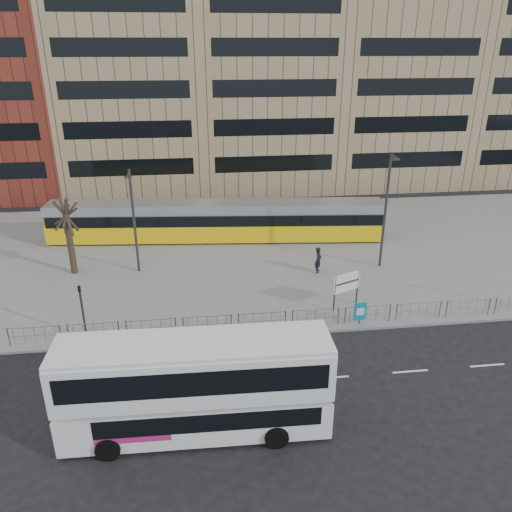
{
  "coord_description": "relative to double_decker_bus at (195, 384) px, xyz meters",
  "views": [
    {
      "loc": [
        -3.99,
        -23.05,
        14.77
      ],
      "look_at": [
        -0.35,
        6.0,
        2.23
      ],
      "focal_mm": 35.0,
      "sensor_mm": 36.0,
      "label": 1
    }
  ],
  "objects": [
    {
      "name": "ground",
      "position": [
        4.37,
        6.73,
        -2.31
      ],
      "size": [
        120.0,
        120.0,
        0.0
      ],
      "primitive_type": "plane",
      "color": "black",
      "rests_on": "ground"
    },
    {
      "name": "pedestrian_barrier",
      "position": [
        6.37,
        7.23,
        -1.33
      ],
      "size": [
        32.07,
        0.07,
        1.1
      ],
      "color": "gray",
      "rests_on": "plaza"
    },
    {
      "name": "station_sign",
      "position": [
        8.97,
        9.19,
        -0.63
      ],
      "size": [
        1.8,
        0.82,
        2.21
      ],
      "rotation": [
        0.0,
        0.0,
        0.4
      ],
      "color": "#2D2D30",
      "rests_on": "plaza"
    },
    {
      "name": "kerb",
      "position": [
        4.37,
        6.78,
        -2.23
      ],
      "size": [
        64.0,
        0.25,
        0.17
      ],
      "primitive_type": "cube",
      "color": "gray",
      "rests_on": "ground"
    },
    {
      "name": "double_decker_bus",
      "position": [
        0.0,
        0.0,
        0.0
      ],
      "size": [
        10.74,
        2.96,
        4.27
      ],
      "rotation": [
        0.0,
        0.0,
        -0.03
      ],
      "color": "white",
      "rests_on": "ground"
    },
    {
      "name": "building_row",
      "position": [
        5.91,
        41.0,
        10.6
      ],
      "size": [
        70.4,
        18.4,
        31.2
      ],
      "color": "maroon",
      "rests_on": "ground"
    },
    {
      "name": "lamp_post_east",
      "position": [
        13.14,
        14.66,
        2.26
      ],
      "size": [
        0.45,
        1.04,
        8.09
      ],
      "color": "#2D2D30",
      "rests_on": "plaza"
    },
    {
      "name": "pedestrian",
      "position": [
        8.52,
        14.22,
        -1.24
      ],
      "size": [
        0.68,
        0.79,
        1.84
      ],
      "primitive_type": "imported",
      "rotation": [
        0.0,
        0.0,
        1.14
      ],
      "color": "black",
      "rests_on": "plaza"
    },
    {
      "name": "road_markings",
      "position": [
        5.37,
        2.73,
        -2.3
      ],
      "size": [
        62.0,
        0.12,
        0.01
      ],
      "primitive_type": "cube",
      "color": "white",
      "rests_on": "ground"
    },
    {
      "name": "ad_panel",
      "position": [
        9.19,
        7.13,
        -1.37
      ],
      "size": [
        0.73,
        0.11,
        1.36
      ],
      "rotation": [
        0.0,
        0.0,
        0.08
      ],
      "color": "#2D2D30",
      "rests_on": "plaza"
    },
    {
      "name": "lamp_post_west",
      "position": [
        -3.79,
        15.92,
        1.79
      ],
      "size": [
        0.45,
        1.04,
        7.16
      ],
      "color": "#2D2D30",
      "rests_on": "plaza"
    },
    {
      "name": "bare_tree",
      "position": [
        -8.18,
        16.24,
        3.41
      ],
      "size": [
        4.42,
        4.42,
        7.59
      ],
      "color": "#2D2319",
      "rests_on": "plaza"
    },
    {
      "name": "tram",
      "position": [
        1.9,
        21.33,
        -0.6
      ],
      "size": [
        26.51,
        5.08,
        3.11
      ],
      "rotation": [
        0.0,
        0.0,
        -0.1
      ],
      "color": "yellow",
      "rests_on": "plaza"
    },
    {
      "name": "traffic_light_west",
      "position": [
        -5.83,
        7.6,
        -0.18
      ],
      "size": [
        0.21,
        0.23,
        3.1
      ],
      "rotation": [
        0.0,
        0.0,
        0.25
      ],
      "color": "#2D2D30",
      "rests_on": "plaza"
    },
    {
      "name": "plaza",
      "position": [
        4.37,
        18.73,
        -2.23
      ],
      "size": [
        64.0,
        24.0,
        0.15
      ],
      "primitive_type": "cube",
      "color": "slate",
      "rests_on": "ground"
    }
  ]
}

